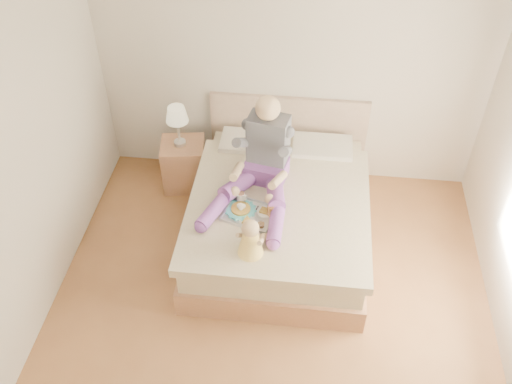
# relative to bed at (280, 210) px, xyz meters

# --- Properties ---
(room) EXTENTS (4.02, 4.22, 2.71)m
(room) POSITION_rel_bed_xyz_m (0.08, -1.08, 1.19)
(room) COLOR brown
(room) RESTS_ON ground
(bed) EXTENTS (1.70, 2.18, 1.00)m
(bed) POSITION_rel_bed_xyz_m (0.00, 0.00, 0.00)
(bed) COLOR #926344
(bed) RESTS_ON ground
(nightstand) EXTENTS (0.51, 0.47, 0.56)m
(nightstand) POSITION_rel_bed_xyz_m (-1.11, 0.63, -0.04)
(nightstand) COLOR #926344
(nightstand) RESTS_ON ground
(lamp) EXTENTS (0.23, 0.23, 0.47)m
(lamp) POSITION_rel_bed_xyz_m (-1.13, 0.63, 0.60)
(lamp) COLOR silver
(lamp) RESTS_ON nightstand
(adult) EXTENTS (0.81, 1.20, 0.94)m
(adult) POSITION_rel_bed_xyz_m (-0.19, 0.02, 0.57)
(adult) COLOR #683484
(adult) RESTS_ON bed
(tray) EXTENTS (0.54, 0.47, 0.13)m
(tray) POSITION_rel_bed_xyz_m (-0.25, -0.38, 0.32)
(tray) COLOR silver
(tray) RESTS_ON bed
(baby) EXTENTS (0.27, 0.34, 0.37)m
(baby) POSITION_rel_bed_xyz_m (-0.19, -0.83, 0.45)
(baby) COLOR #EEC24B
(baby) RESTS_ON bed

